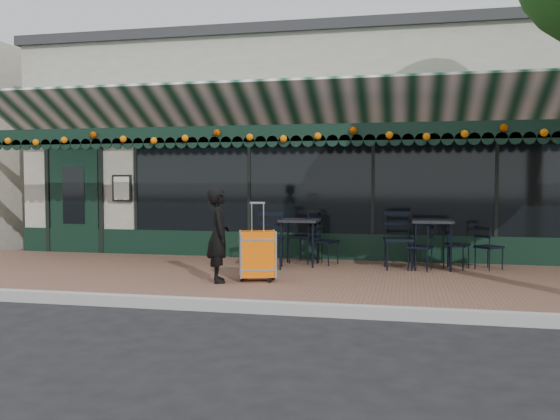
% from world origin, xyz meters
% --- Properties ---
extents(ground, '(80.00, 80.00, 0.00)m').
position_xyz_m(ground, '(0.00, 0.00, 0.00)').
color(ground, black).
rests_on(ground, ground).
extents(sidewalk, '(18.00, 4.00, 0.15)m').
position_xyz_m(sidewalk, '(0.00, 2.00, 0.07)').
color(sidewalk, brown).
rests_on(sidewalk, ground).
extents(curb, '(18.00, 0.16, 0.15)m').
position_xyz_m(curb, '(0.00, -0.08, 0.07)').
color(curb, '#9E9E99').
rests_on(curb, ground).
extents(restaurant_building, '(12.00, 9.60, 4.50)m').
position_xyz_m(restaurant_building, '(0.00, 7.84, 2.27)').
color(restaurant_building, gray).
rests_on(restaurant_building, ground).
extents(woman, '(0.52, 0.61, 1.41)m').
position_xyz_m(woman, '(-0.71, 1.14, 0.85)').
color(woman, black).
rests_on(woman, sidewalk).
extents(suitcase, '(0.58, 0.44, 1.18)m').
position_xyz_m(suitcase, '(-0.16, 1.34, 0.55)').
color(suitcase, '#F36207').
rests_on(suitcase, sidewalk).
extents(cafe_table_a, '(0.68, 0.68, 0.84)m').
position_xyz_m(cafe_table_a, '(2.46, 3.16, 0.91)').
color(cafe_table_a, black).
rests_on(cafe_table_a, sidewalk).
extents(cafe_table_b, '(0.67, 0.67, 0.82)m').
position_xyz_m(cafe_table_b, '(0.16, 3.10, 0.89)').
color(cafe_table_b, black).
rests_on(cafe_table_b, sidewalk).
extents(chair_a_left, '(0.48, 0.48, 0.78)m').
position_xyz_m(chair_a_left, '(2.25, 2.92, 0.54)').
color(chair_a_left, black).
rests_on(chair_a_left, sidewalk).
extents(chair_a_right, '(0.52, 0.52, 0.80)m').
position_xyz_m(chair_a_right, '(2.86, 3.27, 0.55)').
color(chair_a_right, black).
rests_on(chair_a_right, sidewalk).
extents(chair_a_front, '(0.56, 0.56, 1.00)m').
position_xyz_m(chair_a_front, '(1.89, 3.02, 0.65)').
color(chair_a_front, black).
rests_on(chair_a_front, sidewalk).
extents(chair_a_extra, '(0.53, 0.53, 0.76)m').
position_xyz_m(chair_a_extra, '(3.40, 3.28, 0.53)').
color(chair_a_extra, black).
rests_on(chair_a_extra, sidewalk).
extents(chair_b_left, '(0.61, 0.61, 0.95)m').
position_xyz_m(chair_b_left, '(0.19, 3.40, 0.62)').
color(chair_b_left, black).
rests_on(chair_b_left, sidewalk).
extents(chair_b_right, '(0.54, 0.54, 0.82)m').
position_xyz_m(chair_b_right, '(0.60, 3.28, 0.56)').
color(chair_b_right, black).
rests_on(chair_b_right, sidewalk).
extents(chair_b_front, '(0.56, 0.56, 0.98)m').
position_xyz_m(chair_b_front, '(-0.28, 2.64, 0.64)').
color(chair_b_front, black).
rests_on(chair_b_front, sidewalk).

